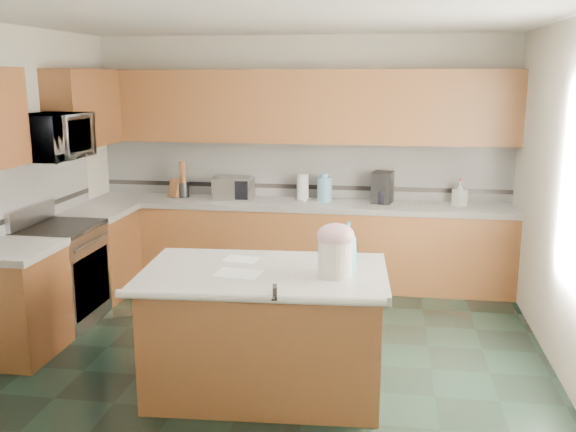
% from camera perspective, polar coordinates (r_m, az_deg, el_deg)
% --- Properties ---
extents(floor, '(4.60, 4.60, 0.00)m').
position_cam_1_polar(floor, '(5.38, -2.21, -12.48)').
color(floor, black).
rests_on(floor, ground).
extents(ceiling, '(4.60, 4.60, 0.00)m').
position_cam_1_polar(ceiling, '(4.91, -2.48, 17.49)').
color(ceiling, white).
rests_on(ceiling, ground).
extents(wall_back, '(4.60, 0.04, 2.70)m').
position_cam_1_polar(wall_back, '(7.24, 1.26, 5.10)').
color(wall_back, beige).
rests_on(wall_back, ground).
extents(wall_front, '(4.60, 0.04, 2.70)m').
position_cam_1_polar(wall_front, '(2.80, -11.67, -6.77)').
color(wall_front, beige).
rests_on(wall_front, ground).
extents(back_base_cab, '(4.60, 0.60, 0.86)m').
position_cam_1_polar(back_base_cab, '(7.10, 0.87, -2.61)').
color(back_base_cab, '#3A1E0E').
rests_on(back_base_cab, ground).
extents(back_countertop, '(4.60, 0.64, 0.06)m').
position_cam_1_polar(back_countertop, '(7.00, 0.89, 1.03)').
color(back_countertop, white).
rests_on(back_countertop, back_base_cab).
extents(back_upper_cab, '(4.60, 0.33, 0.78)m').
position_cam_1_polar(back_upper_cab, '(7.00, 1.07, 9.71)').
color(back_upper_cab, '#3A1E0E').
rests_on(back_upper_cab, wall_back).
extents(back_backsplash, '(4.60, 0.02, 0.63)m').
position_cam_1_polar(back_backsplash, '(7.22, 1.22, 4.16)').
color(back_backsplash, silver).
rests_on(back_backsplash, back_countertop).
extents(back_accent_band, '(4.60, 0.01, 0.05)m').
position_cam_1_polar(back_accent_band, '(7.24, 1.20, 2.63)').
color(back_accent_band, black).
rests_on(back_accent_band, back_countertop).
extents(left_base_cab_rear, '(0.60, 0.82, 0.86)m').
position_cam_1_polar(left_base_cab_rear, '(7.01, -16.42, -3.32)').
color(left_base_cab_rear, '#3A1E0E').
rests_on(left_base_cab_rear, ground).
extents(left_counter_rear, '(0.64, 0.82, 0.06)m').
position_cam_1_polar(left_counter_rear, '(6.90, -16.65, 0.36)').
color(left_counter_rear, white).
rests_on(left_counter_rear, left_base_cab_rear).
extents(left_base_cab_front, '(0.60, 0.72, 0.86)m').
position_cam_1_polar(left_base_cab_front, '(5.73, -22.95, -7.29)').
color(left_base_cab_front, '#3A1E0E').
rests_on(left_base_cab_front, ground).
extents(left_counter_front, '(0.64, 0.72, 0.06)m').
position_cam_1_polar(left_counter_front, '(5.60, -23.34, -2.84)').
color(left_counter_front, white).
rests_on(left_counter_front, left_base_cab_front).
extents(left_backsplash, '(0.02, 2.30, 0.63)m').
position_cam_1_polar(left_backsplash, '(6.34, -22.05, 2.12)').
color(left_backsplash, silver).
rests_on(left_backsplash, wall_left).
extents(left_accent_band, '(0.01, 2.30, 0.05)m').
position_cam_1_polar(left_accent_band, '(6.37, -21.87, 0.40)').
color(left_accent_band, black).
rests_on(left_accent_band, wall_left).
extents(left_upper_cab_rear, '(0.33, 1.09, 0.78)m').
position_cam_1_polar(left_upper_cab_rear, '(6.95, -17.72, 9.12)').
color(left_upper_cab_rear, '#3A1E0E').
rests_on(left_upper_cab_rear, wall_left).
extents(range_body, '(0.60, 0.76, 0.88)m').
position_cam_1_polar(range_body, '(6.33, -19.46, -5.09)').
color(range_body, '#B7B7BC').
rests_on(range_body, ground).
extents(range_oven_door, '(0.02, 0.68, 0.55)m').
position_cam_1_polar(range_oven_door, '(6.21, -17.07, -5.64)').
color(range_oven_door, black).
rests_on(range_oven_door, range_body).
extents(range_cooktop, '(0.62, 0.78, 0.04)m').
position_cam_1_polar(range_cooktop, '(6.21, -19.76, -1.04)').
color(range_cooktop, black).
rests_on(range_cooktop, range_body).
extents(range_handle, '(0.02, 0.66, 0.02)m').
position_cam_1_polar(range_handle, '(6.10, -17.03, -2.26)').
color(range_handle, '#B7B7BC').
rests_on(range_handle, range_body).
extents(range_backguard, '(0.06, 0.76, 0.18)m').
position_cam_1_polar(range_backguard, '(6.32, -21.91, 0.12)').
color(range_backguard, '#B7B7BC').
rests_on(range_backguard, range_body).
extents(microwave, '(0.50, 0.73, 0.41)m').
position_cam_1_polar(microwave, '(6.09, -20.33, 6.61)').
color(microwave, '#B7B7BC').
rests_on(microwave, wall_left).
extents(island_base, '(1.67, 1.02, 0.86)m').
position_cam_1_polar(island_base, '(4.71, -2.06, -10.50)').
color(island_base, '#3A1E0E').
rests_on(island_base, ground).
extents(island_top, '(1.78, 1.13, 0.06)m').
position_cam_1_polar(island_top, '(4.55, -2.10, -5.16)').
color(island_top, white).
rests_on(island_top, island_base).
extents(island_bullnose, '(1.72, 0.17, 0.06)m').
position_cam_1_polar(island_bullnose, '(4.07, -3.49, -7.28)').
color(island_bullnose, white).
rests_on(island_bullnose, island_base).
extents(treat_jar, '(0.27, 0.27, 0.25)m').
position_cam_1_polar(treat_jar, '(4.38, 4.22, -3.77)').
color(treat_jar, silver).
rests_on(treat_jar, island_top).
extents(treat_jar_lid, '(0.26, 0.26, 0.16)m').
position_cam_1_polar(treat_jar_lid, '(4.34, 4.25, -1.71)').
color(treat_jar_lid, '#DDA4AF').
rests_on(treat_jar_lid, treat_jar).
extents(treat_jar_knob, '(0.08, 0.03, 0.03)m').
position_cam_1_polar(treat_jar_knob, '(4.33, 4.26, -1.02)').
color(treat_jar_knob, tan).
rests_on(treat_jar_knob, treat_jar_lid).
extents(treat_jar_knob_end_l, '(0.05, 0.05, 0.05)m').
position_cam_1_polar(treat_jar_knob_end_l, '(4.33, 3.70, -1.00)').
color(treat_jar_knob_end_l, tan).
rests_on(treat_jar_knob_end_l, treat_jar_lid).
extents(treat_jar_knob_end_r, '(0.05, 0.05, 0.05)m').
position_cam_1_polar(treat_jar_knob_end_r, '(4.32, 4.83, -1.04)').
color(treat_jar_knob_end_r, tan).
rests_on(treat_jar_knob_end_r, treat_jar_lid).
extents(soap_bottle_island, '(0.16, 0.16, 0.35)m').
position_cam_1_polar(soap_bottle_island, '(4.47, 5.34, -2.76)').
color(soap_bottle_island, teal).
rests_on(soap_bottle_island, island_top).
extents(paper_sheet_a, '(0.34, 0.27, 0.00)m').
position_cam_1_polar(paper_sheet_a, '(4.46, -4.47, -5.13)').
color(paper_sheet_a, white).
rests_on(paper_sheet_a, island_top).
extents(paper_sheet_b, '(0.27, 0.22, 0.00)m').
position_cam_1_polar(paper_sheet_b, '(4.80, -4.16, -3.84)').
color(paper_sheet_b, white).
rests_on(paper_sheet_b, island_top).
extents(clamp_body, '(0.04, 0.09, 0.08)m').
position_cam_1_polar(clamp_body, '(4.05, -1.18, -6.79)').
color(clamp_body, black).
rests_on(clamp_body, island_top).
extents(clamp_handle, '(0.01, 0.06, 0.01)m').
position_cam_1_polar(clamp_handle, '(4.01, -1.32, -7.31)').
color(clamp_handle, black).
rests_on(clamp_handle, island_top).
extents(knife_block, '(0.16, 0.18, 0.23)m').
position_cam_1_polar(knife_block, '(7.34, -9.97, 2.45)').
color(knife_block, '#472814').
rests_on(knife_block, back_countertop).
extents(utensil_crock, '(0.13, 0.13, 0.17)m').
position_cam_1_polar(utensil_crock, '(7.35, -9.30, 2.32)').
color(utensil_crock, black).
rests_on(utensil_crock, back_countertop).
extents(utensil_bundle, '(0.08, 0.08, 0.24)m').
position_cam_1_polar(utensil_bundle, '(7.32, -9.36, 3.90)').
color(utensil_bundle, '#472814').
rests_on(utensil_bundle, utensil_crock).
extents(toaster_oven, '(0.43, 0.30, 0.25)m').
position_cam_1_polar(toaster_oven, '(7.15, -4.87, 2.49)').
color(toaster_oven, '#B7B7BC').
rests_on(toaster_oven, back_countertop).
extents(toaster_oven_door, '(0.39, 0.01, 0.21)m').
position_cam_1_polar(toaster_oven_door, '(7.02, -5.14, 2.30)').
color(toaster_oven_door, black).
rests_on(toaster_oven_door, toaster_oven).
extents(paper_towel, '(0.13, 0.13, 0.29)m').
position_cam_1_polar(paper_towel, '(7.06, 1.31, 2.58)').
color(paper_towel, white).
rests_on(paper_towel, back_countertop).
extents(paper_towel_base, '(0.19, 0.19, 0.01)m').
position_cam_1_polar(paper_towel_base, '(7.08, 1.30, 1.48)').
color(paper_towel_base, '#B7B7BC').
rests_on(paper_towel_base, back_countertop).
extents(water_jug, '(0.16, 0.16, 0.27)m').
position_cam_1_polar(water_jug, '(6.99, 3.27, 2.38)').
color(water_jug, '#70ACCE').
rests_on(water_jug, back_countertop).
extents(water_jug_neck, '(0.08, 0.08, 0.04)m').
position_cam_1_polar(water_jug_neck, '(6.97, 3.29, 3.62)').
color(water_jug_neck, '#70ACCE').
rests_on(water_jug_neck, water_jug).
extents(coffee_maker, '(0.24, 0.26, 0.34)m').
position_cam_1_polar(coffee_maker, '(6.97, 8.41, 2.55)').
color(coffee_maker, black).
rests_on(coffee_maker, back_countertop).
extents(coffee_carafe, '(0.14, 0.14, 0.14)m').
position_cam_1_polar(coffee_carafe, '(6.94, 8.38, 1.66)').
color(coffee_carafe, black).
rests_on(coffee_carafe, back_countertop).
extents(soap_bottle_back, '(0.17, 0.17, 0.26)m').
position_cam_1_polar(soap_bottle_back, '(6.99, 15.03, 1.94)').
color(soap_bottle_back, white).
rests_on(soap_bottle_back, back_countertop).
extents(soap_back_cap, '(0.02, 0.02, 0.03)m').
position_cam_1_polar(soap_back_cap, '(6.97, 15.09, 3.12)').
color(soap_back_cap, red).
rests_on(soap_back_cap, soap_bottle_back).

